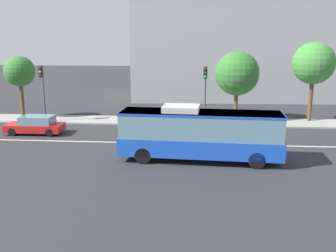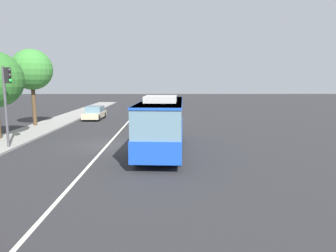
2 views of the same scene
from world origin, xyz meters
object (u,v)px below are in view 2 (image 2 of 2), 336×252
sedan_beige (95,113)px  street_tree_kerbside_left (32,70)px  traffic_light_near_corner (7,93)px  transit_bus (162,122)px  sedan_silver (169,117)px

sedan_beige → street_tree_kerbside_left: bearing=-37.2°
traffic_light_near_corner → street_tree_kerbside_left: street_tree_kerbside_left is taller
transit_bus → traffic_light_near_corner: size_ratio=1.95×
sedan_silver → street_tree_kerbside_left: 13.51m
transit_bus → sedan_beige: bearing=29.6°
transit_bus → street_tree_kerbside_left: size_ratio=1.40×
transit_bus → street_tree_kerbside_left: street_tree_kerbside_left is taller
sedan_silver → traffic_light_near_corner: (-10.81, 10.20, 2.84)m
sedan_silver → sedan_beige: same height
sedan_silver → traffic_light_near_corner: 15.13m
sedan_silver → sedan_beige: (4.44, 8.28, 0.00)m
sedan_beige → traffic_light_near_corner: 15.63m
transit_bus → street_tree_kerbside_left: bearing=53.7°
sedan_silver → street_tree_kerbside_left: (-1.20, 12.65, 4.58)m
sedan_silver → street_tree_kerbside_left: bearing=94.9°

